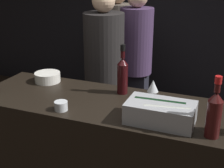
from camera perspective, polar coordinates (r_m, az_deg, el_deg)
wall_back_chalkboard at (r=4.22m, az=12.39°, el=14.74°), size 6.40×0.06×2.80m
bar_counter at (r=2.30m, az=-0.30°, el=-14.49°), size 1.87×0.63×0.97m
ice_bin_with_bottles at (r=1.80m, az=8.92°, el=-5.03°), size 0.39×0.22×0.12m
bowl_white at (r=2.46m, az=-11.71°, el=1.29°), size 0.20×0.20×0.07m
wine_glass at (r=2.04m, az=7.50°, el=-0.50°), size 0.07×0.07×0.15m
candle_votive at (r=1.97m, az=-9.31°, el=-3.95°), size 0.08×0.08×0.06m
red_wine_bottle_black_foil at (r=2.16m, az=1.94°, el=1.88°), size 0.07×0.07×0.35m
red_wine_bottle_tall at (r=1.69m, az=18.19°, el=-4.97°), size 0.08×0.08×0.34m
person_in_hoodie at (r=3.69m, az=0.95°, el=6.65°), size 0.32×0.32×1.62m
person_blond_tee at (r=3.00m, az=-1.44°, el=3.04°), size 0.38×0.38×1.63m
person_grey_polo at (r=3.33m, az=4.38°, el=4.99°), size 0.34×0.34×1.63m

